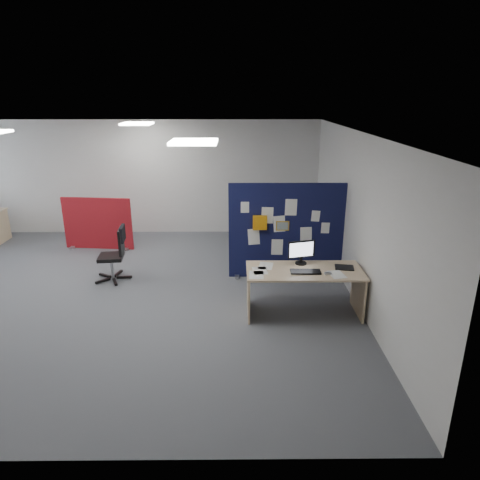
{
  "coord_description": "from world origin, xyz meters",
  "views": [
    {
      "loc": [
        2.55,
        -6.63,
        3.27
      ],
      "look_at": [
        2.6,
        -0.05,
        1.0
      ],
      "focal_mm": 32.0,
      "sensor_mm": 36.0,
      "label": 1
    }
  ],
  "objects_px": {
    "monitor_main": "(301,251)",
    "red_divider": "(98,224)",
    "main_desk": "(304,279)",
    "office_chair": "(116,250)",
    "navy_divider": "(287,231)"
  },
  "relations": [
    {
      "from": "monitor_main",
      "to": "office_chair",
      "type": "distance_m",
      "value": 3.38
    },
    {
      "from": "monitor_main",
      "to": "red_divider",
      "type": "bearing_deg",
      "value": 131.33
    },
    {
      "from": "navy_divider",
      "to": "monitor_main",
      "type": "height_order",
      "value": "navy_divider"
    },
    {
      "from": "monitor_main",
      "to": "red_divider",
      "type": "relative_size",
      "value": 0.28
    },
    {
      "from": "main_desk",
      "to": "office_chair",
      "type": "bearing_deg",
      "value": 158.56
    },
    {
      "from": "navy_divider",
      "to": "red_divider",
      "type": "relative_size",
      "value": 1.41
    },
    {
      "from": "main_desk",
      "to": "office_chair",
      "type": "distance_m",
      "value": 3.45
    },
    {
      "from": "red_divider",
      "to": "office_chair",
      "type": "height_order",
      "value": "red_divider"
    },
    {
      "from": "monitor_main",
      "to": "main_desk",
      "type": "bearing_deg",
      "value": -98.13
    },
    {
      "from": "navy_divider",
      "to": "office_chair",
      "type": "xyz_separation_m",
      "value": [
        -3.1,
        -0.13,
        -0.31
      ]
    },
    {
      "from": "navy_divider",
      "to": "red_divider",
      "type": "bearing_deg",
      "value": 158.44
    },
    {
      "from": "monitor_main",
      "to": "office_chair",
      "type": "bearing_deg",
      "value": 147.18
    },
    {
      "from": "main_desk",
      "to": "navy_divider",
      "type": "bearing_deg",
      "value": 94.73
    },
    {
      "from": "monitor_main",
      "to": "office_chair",
      "type": "relative_size",
      "value": 0.42
    },
    {
      "from": "red_divider",
      "to": "main_desk",
      "type": "bearing_deg",
      "value": -30.22
    }
  ]
}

